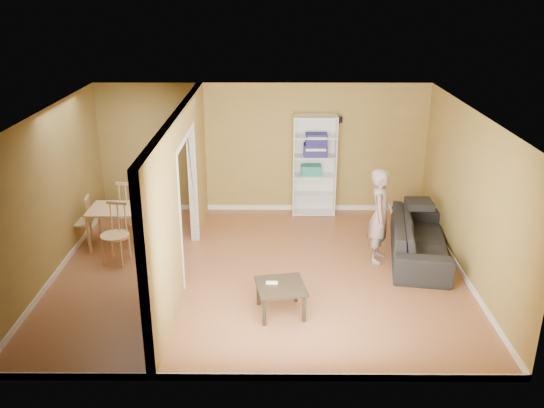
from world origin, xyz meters
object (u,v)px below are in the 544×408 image
at_px(sofa, 420,233).
at_px(person, 381,208).
at_px(coffee_table, 281,289).
at_px(chair_near, 115,234).
at_px(chair_far, 132,205).
at_px(chair_left, 80,221).
at_px(dining_table, 122,212).
at_px(bookshelf, 314,165).

height_order(sofa, person, person).
xyz_separation_m(coffee_table, chair_near, (-2.73, 1.58, 0.14)).
bearing_deg(chair_far, sofa, -179.23).
height_order(person, chair_left, person).
bearing_deg(sofa, coffee_table, 137.11).
distance_m(coffee_table, chair_near, 3.15).
relative_size(chair_near, chair_far, 1.00).
xyz_separation_m(chair_left, chair_near, (0.80, -0.70, 0.06)).
distance_m(coffee_table, chair_left, 4.20).
bearing_deg(chair_near, dining_table, 103.47).
distance_m(sofa, coffee_table, 2.99).
bearing_deg(coffee_table, person, 45.72).
relative_size(person, dining_table, 1.67).
xyz_separation_m(bookshelf, chair_left, (-4.22, -1.57, -0.55)).
xyz_separation_m(sofa, coffee_table, (-2.37, -1.82, -0.07)).
height_order(person, coffee_table, person).
distance_m(bookshelf, coffee_table, 3.96).
relative_size(dining_table, chair_far, 1.11).
bearing_deg(sofa, chair_near, 102.32).
bearing_deg(sofa, dining_table, 94.80).
bearing_deg(bookshelf, chair_far, -164.64).
relative_size(sofa, bookshelf, 1.15).
relative_size(chair_left, chair_far, 0.89).
bearing_deg(person, chair_far, 91.23).
height_order(sofa, chair_near, chair_near).
height_order(sofa, coffee_table, sofa).
bearing_deg(chair_left, coffee_table, 50.73).
distance_m(chair_left, chair_near, 1.06).
relative_size(sofa, chair_far, 2.27).
relative_size(bookshelf, dining_table, 1.78).
relative_size(coffee_table, chair_left, 0.73).
distance_m(dining_table, chair_left, 0.79).
bearing_deg(chair_far, bookshelf, -151.99).
xyz_separation_m(chair_near, chair_far, (-0.03, 1.32, -0.00)).
relative_size(person, chair_left, 2.08).
xyz_separation_m(sofa, person, (-0.72, -0.13, 0.50)).
bearing_deg(chair_far, dining_table, 102.40).
height_order(person, chair_far, person).
relative_size(dining_table, chair_near, 1.10).
bearing_deg(chair_near, coffee_table, -19.41).
bearing_deg(sofa, chair_far, 87.70).
distance_m(person, dining_table, 4.45).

